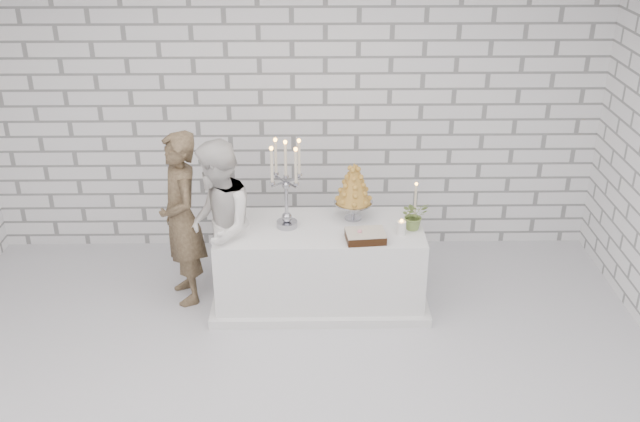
{
  "coord_description": "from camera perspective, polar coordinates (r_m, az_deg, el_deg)",
  "views": [
    {
      "loc": [
        0.16,
        -4.33,
        3.67
      ],
      "look_at": [
        0.24,
        1.08,
        1.05
      ],
      "focal_mm": 41.35,
      "sensor_mm": 36.0,
      "label": 1
    }
  ],
  "objects": [
    {
      "name": "flowers",
      "position": [
        6.39,
        7.29,
        -0.32
      ],
      "size": [
        0.28,
        0.26,
        0.26
      ],
      "primitive_type": "imported",
      "rotation": [
        0.0,
        0.0,
        0.28
      ],
      "color": "#436D30",
      "rests_on": "cake_table"
    },
    {
      "name": "chocolate_cake",
      "position": [
        6.19,
        3.54,
        -1.95
      ],
      "size": [
        0.35,
        0.26,
        0.08
      ],
      "primitive_type": "cube",
      "rotation": [
        0.0,
        0.0,
        0.1
      ],
      "color": "black",
      "rests_on": "cake_table"
    },
    {
      "name": "wall_back",
      "position": [
        7.17,
        -2.11,
        8.18
      ],
      "size": [
        6.0,
        0.01,
        3.0
      ],
      "primitive_type": "cube",
      "color": "white",
      "rests_on": "ground"
    },
    {
      "name": "croquembouche",
      "position": [
        6.46,
        2.62,
        1.54
      ],
      "size": [
        0.39,
        0.39,
        0.54
      ],
      "primitive_type": null,
      "rotation": [
        0.0,
        0.0,
        0.14
      ],
      "color": "olive",
      "rests_on": "cake_table"
    },
    {
      "name": "extra_taper",
      "position": [
        6.57,
        7.39,
        0.74
      ],
      "size": [
        0.07,
        0.07,
        0.32
      ],
      "primitive_type": "cylinder",
      "rotation": [
        0.0,
        0.0,
        0.19
      ],
      "color": "beige",
      "rests_on": "cake_table"
    },
    {
      "name": "candelabra",
      "position": [
        6.26,
        -2.64,
        2.05
      ],
      "size": [
        0.36,
        0.36,
        0.8
      ],
      "primitive_type": null,
      "rotation": [
        0.0,
        0.0,
        -0.12
      ],
      "color": "#999AA3",
      "rests_on": "cake_table"
    },
    {
      "name": "cake_table",
      "position": [
        6.6,
        -0.03,
        -4.15
      ],
      "size": [
        1.8,
        0.8,
        0.75
      ],
      "primitive_type": "cube",
      "color": "white",
      "rests_on": "ground"
    },
    {
      "name": "pillar_candle",
      "position": [
        6.31,
        6.31,
        -1.31
      ],
      "size": [
        0.1,
        0.1,
        0.12
      ],
      "primitive_type": "cylinder",
      "rotation": [
        0.0,
        0.0,
        -0.24
      ],
      "color": "white",
      "rests_on": "cake_table"
    },
    {
      "name": "ground",
      "position": [
        5.68,
        -2.34,
        -14.47
      ],
      "size": [
        6.0,
        5.0,
        0.01
      ],
      "primitive_type": "cube",
      "color": "silver",
      "rests_on": "ground"
    },
    {
      "name": "groom",
      "position": [
        6.57,
        -10.66,
        -0.6
      ],
      "size": [
        0.57,
        0.68,
        1.59
      ],
      "primitive_type": "imported",
      "rotation": [
        0.0,
        0.0,
        -1.18
      ],
      "color": "#423424",
      "rests_on": "ground"
    },
    {
      "name": "bride",
      "position": [
        6.4,
        -7.86,
        -1.28
      ],
      "size": [
        0.65,
        0.8,
        1.56
      ],
      "primitive_type": "imported",
      "rotation": [
        0.0,
        0.0,
        -1.49
      ],
      "color": "white",
      "rests_on": "ground"
    }
  ]
}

